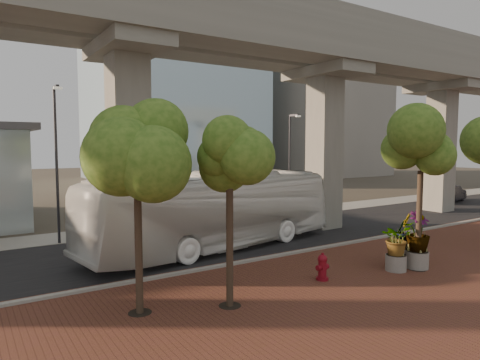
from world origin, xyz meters
TOP-DOWN VIEW (x-y plane):
  - ground at (0.00, 0.00)m, footprint 160.00×160.00m
  - brick_plaza at (0.00, -8.00)m, footprint 70.00×13.00m
  - asphalt_road at (0.00, 2.00)m, footprint 90.00×8.00m
  - curb_strip at (0.00, -2.00)m, footprint 70.00×0.25m
  - far_sidewalk at (0.00, 7.50)m, footprint 90.00×3.00m
  - transit_viaduct at (0.00, 2.00)m, footprint 72.00×5.60m
  - midrise_block at (38.00, 36.00)m, footprint 18.00×16.00m
  - transit_bus at (-2.18, 0.92)m, footprint 13.66×5.13m
  - parked_car at (23.37, 4.34)m, footprint 4.85×2.70m
  - fire_hydrant at (-1.29, -5.50)m, footprint 0.51×0.46m
  - planter_front at (1.99, -6.23)m, footprint 1.80×1.80m
  - planter_right at (3.01, -6.48)m, footprint 2.16×2.16m
  - planter_left at (3.00, -5.77)m, footprint 2.01×2.01m
  - street_tree_far_west at (-8.04, -4.81)m, footprint 3.86×3.86m
  - street_tree_near_west at (-5.50, -5.80)m, footprint 3.06×3.06m
  - street_tree_near_east at (2.85, -6.61)m, footprint 3.44×3.44m
  - streetlamp_west at (-8.32, 6.09)m, footprint 0.39×1.14m
  - streetlamp_east at (7.40, 6.83)m, footprint 0.35×1.03m

SIDE VIEW (x-z plane):
  - ground at x=0.00m, z-range 0.00..0.00m
  - asphalt_road at x=0.00m, z-range 0.00..0.04m
  - brick_plaza at x=0.00m, z-range 0.00..0.06m
  - far_sidewalk at x=0.00m, z-range 0.00..0.06m
  - curb_strip at x=0.00m, z-range 0.00..0.16m
  - fire_hydrant at x=-1.29m, z-range 0.04..1.06m
  - parked_car at x=23.37m, z-range 0.00..1.51m
  - planter_front at x=1.99m, z-range 0.27..2.26m
  - planter_left at x=3.00m, z-range 0.30..2.50m
  - planter_right at x=3.01m, z-range 0.30..2.61m
  - transit_bus at x=-2.18m, z-range 0.00..3.72m
  - streetlamp_east at x=7.40m, z-range 0.60..7.74m
  - streetlamp_west at x=-8.32m, z-range 0.66..8.54m
  - street_tree_near_west at x=-5.50m, z-range 1.69..7.81m
  - street_tree_near_east at x=2.85m, z-range 1.74..8.29m
  - street_tree_far_west at x=-8.04m, z-range 1.70..8.55m
  - transit_viaduct at x=0.00m, z-range 1.09..13.49m
  - midrise_block at x=38.00m, z-range 0.00..24.00m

